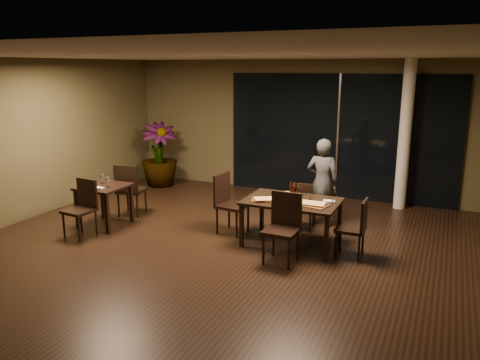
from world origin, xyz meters
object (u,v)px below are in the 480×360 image
at_px(diner, 322,182).
at_px(bottle_c, 291,190).
at_px(chair_main_right, 356,225).
at_px(bottle_a, 292,191).
at_px(bottle_b, 296,191).
at_px(chair_main_near, 283,224).
at_px(main_table, 292,205).
at_px(chair_side_near, 83,205).
at_px(side_table, 104,192).
at_px(chair_main_far, 302,203).
at_px(chair_side_far, 129,187).
at_px(potted_plant, 159,155).
at_px(chair_main_left, 228,200).

height_order(diner, bottle_c, diner).
xyz_separation_m(chair_main_right, bottle_a, (-1.07, 0.13, 0.39)).
distance_m(bottle_a, bottle_b, 0.06).
bearing_deg(chair_main_near, main_table, 99.71).
bearing_deg(bottle_a, chair_side_near, -161.78).
bearing_deg(bottle_a, side_table, -171.12).
distance_m(chair_main_far, bottle_a, 0.80).
relative_size(chair_main_far, bottle_c, 3.02).
xyz_separation_m(side_table, bottle_b, (3.45, 0.56, 0.27)).
relative_size(side_table, chair_side_near, 0.82).
bearing_deg(bottle_a, chair_main_near, -81.32).
height_order(main_table, chair_side_far, chair_side_far).
bearing_deg(chair_main_near, diner, 88.44).
bearing_deg(bottle_b, chair_main_right, -8.94).
height_order(chair_side_near, bottle_b, bottle_b).
bearing_deg(potted_plant, chair_main_far, -22.27).
bearing_deg(bottle_c, chair_main_near, -79.95).
bearing_deg(diner, chair_side_near, 32.45).
height_order(main_table, side_table, same).
bearing_deg(main_table, bottle_b, 50.83).
height_order(chair_main_far, chair_side_near, chair_side_near).
relative_size(chair_main_right, potted_plant, 0.60).
distance_m(chair_main_right, bottle_a, 1.14).
xyz_separation_m(potted_plant, bottle_b, (4.19, -2.34, 0.12)).
bearing_deg(chair_main_right, chair_main_near, -59.28).
distance_m(main_table, chair_main_far, 0.75).
height_order(chair_main_near, bottle_b, chair_main_near).
distance_m(chair_main_right, bottle_b, 1.09).
height_order(chair_main_right, bottle_c, bottle_c).
xyz_separation_m(chair_main_far, bottle_c, (0.00, -0.65, 0.40)).
bearing_deg(chair_side_near, bottle_b, 24.12).
distance_m(chair_side_far, bottle_a, 3.33).
distance_m(chair_main_left, potted_plant, 3.74).
relative_size(main_table, diner, 0.93).
distance_m(chair_main_right, bottle_c, 1.17).
distance_m(chair_main_near, potted_plant, 5.25).
bearing_deg(chair_main_near, chair_side_near, -171.98).
distance_m(chair_main_right, diner, 1.54).
xyz_separation_m(side_table, diner, (3.60, 1.65, 0.18)).
bearing_deg(bottle_b, bottle_c, 167.48).
xyz_separation_m(chair_main_right, bottle_c, (-1.09, 0.18, 0.39)).
relative_size(chair_side_near, potted_plant, 0.64).
bearing_deg(side_table, chair_main_right, 5.10).
xyz_separation_m(chair_main_left, bottle_a, (1.18, -0.07, 0.32)).
relative_size(side_table, chair_main_near, 0.77).
bearing_deg(potted_plant, chair_side_far, -70.08).
xyz_separation_m(chair_main_near, bottle_c, (-0.13, 0.76, 0.32)).
relative_size(diner, bottle_c, 5.50).
xyz_separation_m(main_table, bottle_b, (0.05, 0.06, 0.21)).
distance_m(chair_main_near, chair_side_far, 3.52).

